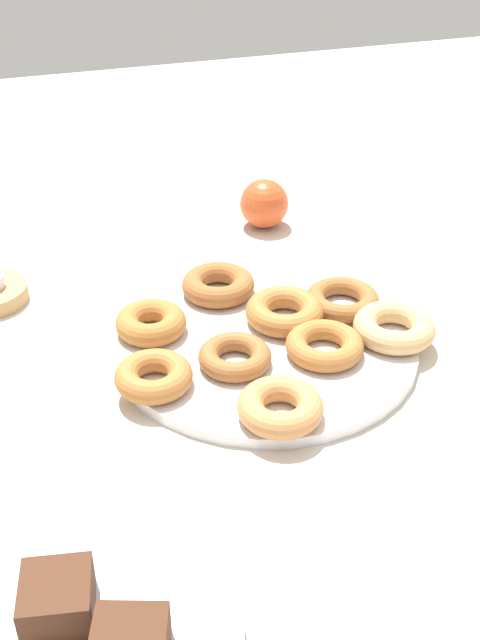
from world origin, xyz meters
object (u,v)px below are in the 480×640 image
object	(u,v)px
donut_2	(154,376)
cake_plate	(102,640)
donut_4	(280,407)
donut_8	(394,327)
donut_7	(235,357)
brownie_far	(57,598)
apple	(264,204)
donut_6	(324,345)
donut_3	(218,285)
donut_0	(342,300)
donut_1	(285,311)
donut_plate	(265,342)
donut_5	(151,323)

from	to	relation	value
donut_2	cake_plate	bearing A→B (deg)	159.17
donut_4	donut_8	world-z (taller)	same
donut_7	brownie_far	xyz separation A→B (m)	(-0.26, 0.22, 0.01)
donut_2	cake_plate	xyz separation A→B (m)	(-0.27, 0.10, -0.02)
donut_4	apple	size ratio (longest dim) A/B	1.20
donut_6	donut_8	xyz separation A→B (m)	(0.01, -0.09, 0.00)
donut_3	cake_plate	xyz separation A→B (m)	(-0.43, 0.22, -0.02)
donut_0	donut_2	size ratio (longest dim) A/B	1.08
donut_7	donut_6	bearing A→B (deg)	-97.28
brownie_far	apple	world-z (taller)	apple
donut_1	donut_plate	bearing A→B (deg)	126.30
donut_0	donut_4	world-z (taller)	donut_4
brownie_far	apple	bearing A→B (deg)	-32.59
donut_6	donut_2	bearing A→B (deg)	88.66
donut_8	brownie_far	bearing A→B (deg)	121.47
donut_2	donut_3	world-z (taller)	donut_3
donut_0	donut_1	distance (m)	0.08
donut_4	donut_5	size ratio (longest dim) A/B	1.05
donut_plate	donut_0	world-z (taller)	donut_0
donut_2	apple	size ratio (longest dim) A/B	1.14
donut_4	donut_3	bearing A→B (deg)	-2.96
donut_6	donut_0	bearing A→B (deg)	-36.00
apple	donut_3	bearing A→B (deg)	145.34
donut_6	donut_8	size ratio (longest dim) A/B	0.92
donut_0	donut_plate	bearing A→B (deg)	105.50
donut_7	apple	bearing A→B (deg)	-25.06
donut_plate	cake_plate	distance (m)	0.40
donut_1	cake_plate	size ratio (longest dim) A/B	0.44
donut_0	apple	bearing A→B (deg)	0.61
donut_5	donut_6	xyz separation A→B (m)	(-0.10, -0.17, -0.00)
donut_3	donut_4	bearing A→B (deg)	177.04
donut_6	donut_3	bearing A→B (deg)	24.22
apple	cake_plate	bearing A→B (deg)	150.30
donut_5	donut_8	world-z (taller)	same
donut_7	donut_2	bearing A→B (deg)	95.15
donut_2	donut_3	distance (m)	0.20
donut_4	brownie_far	size ratio (longest dim) A/B	1.62
donut_5	cake_plate	xyz separation A→B (m)	(-0.37, 0.12, -0.02)
donut_8	cake_plate	world-z (taller)	donut_8
donut_0	cake_plate	world-z (taller)	donut_0
donut_5	donut_plate	bearing A→B (deg)	-113.21
donut_1	donut_5	distance (m)	0.15
donut_plate	donut_0	size ratio (longest dim) A/B	3.92
donut_3	donut_8	bearing A→B (deg)	-133.95
donut_0	donut_2	world-z (taller)	donut_2
cake_plate	donut_4	bearing A→B (deg)	-48.48
brownie_far	apple	xyz separation A→B (m)	(0.59, -0.38, 0.00)
donut_4	donut_6	distance (m)	0.12
donut_3	donut_8	size ratio (longest dim) A/B	0.97
donut_4	brownie_far	world-z (taller)	brownie_far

